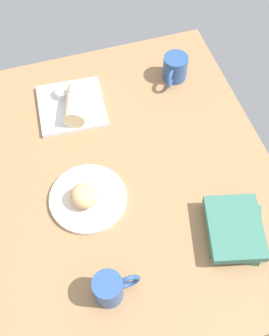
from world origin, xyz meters
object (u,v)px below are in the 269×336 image
at_px(round_plate, 88,198).
at_px(scone_pastry, 84,196).
at_px(breakfast_wrap, 76,105).
at_px(square_plate, 71,106).
at_px(book_stack, 235,229).
at_px(sauce_cup, 63,93).
at_px(coffee_mug, 175,68).
at_px(second_mug, 110,288).

height_order(round_plate, scone_pastry, scone_pastry).
bearing_deg(breakfast_wrap, square_plate, -53.73).
bearing_deg(book_stack, scone_pastry, -119.88).
relative_size(round_plate, book_stack, 1.03).
distance_m(scone_pastry, square_plate, 0.37).
bearing_deg(sauce_cup, coffee_mug, 87.78).
distance_m(sauce_cup, breakfast_wrap, 0.09).
distance_m(book_stack, coffee_mug, 0.62).
relative_size(breakfast_wrap, second_mug, 1.09).
distance_m(sauce_cup, coffee_mug, 0.40).
relative_size(scone_pastry, square_plate, 0.38).
xyz_separation_m(book_stack, coffee_mug, (-0.61, 0.04, 0.02)).
bearing_deg(coffee_mug, breakfast_wrap, -79.52).
bearing_deg(coffee_mug, scone_pastry, -46.49).
xyz_separation_m(square_plate, book_stack, (0.58, 0.34, 0.02)).
relative_size(round_plate, breakfast_wrap, 1.67).
bearing_deg(book_stack, round_plate, -121.53).
xyz_separation_m(scone_pastry, coffee_mug, (-0.40, 0.42, 0.00)).
bearing_deg(coffee_mug, second_mug, -31.78).
height_order(round_plate, breakfast_wrap, breakfast_wrap).
xyz_separation_m(round_plate, book_stack, (0.22, 0.36, 0.02)).
xyz_separation_m(round_plate, square_plate, (-0.36, 0.03, 0.00)).
relative_size(round_plate, scone_pastry, 2.80).
bearing_deg(round_plate, book_stack, 58.47).
bearing_deg(coffee_mug, square_plate, -85.35).
bearing_deg(breakfast_wrap, second_mug, 102.75).
bearing_deg(round_plate, second_mug, -1.94).
height_order(round_plate, coffee_mug, coffee_mug).
relative_size(coffee_mug, second_mug, 0.95).
bearing_deg(square_plate, coffee_mug, 94.65).
xyz_separation_m(scone_pastry, breakfast_wrap, (-0.33, 0.05, 0.01)).
relative_size(square_plate, sauce_cup, 4.14).
xyz_separation_m(sauce_cup, second_mug, (0.69, -0.02, 0.02)).
relative_size(square_plate, coffee_mug, 1.82).
distance_m(scone_pastry, second_mug, 0.28).
height_order(scone_pastry, square_plate, scone_pastry).
bearing_deg(round_plate, square_plate, 175.43).
bearing_deg(book_stack, sauce_cup, -150.77).
bearing_deg(book_stack, breakfast_wrap, -149.32).
distance_m(square_plate, second_mug, 0.65).
relative_size(scone_pastry, book_stack, 0.37).
xyz_separation_m(scone_pastry, square_plate, (-0.37, 0.04, -0.04)).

